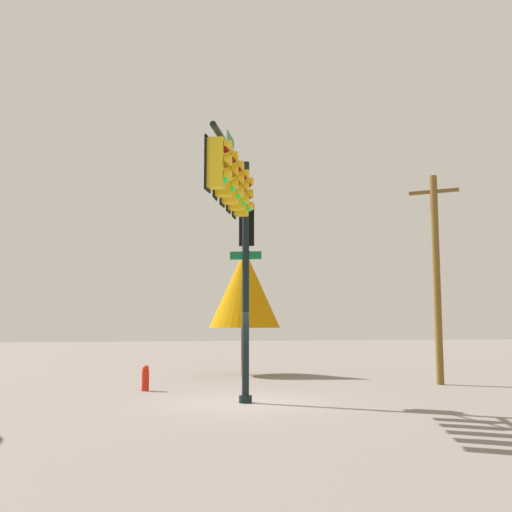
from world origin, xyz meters
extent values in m
plane|color=slate|center=(0.00, 0.00, 0.00)|extent=(120.00, 120.00, 0.00)
cylinder|color=black|center=(0.00, 0.00, 3.41)|extent=(0.20, 0.20, 6.82)
cylinder|color=black|center=(0.00, 0.00, 0.10)|extent=(0.36, 0.36, 0.20)
cylinder|color=black|center=(2.12, -0.78, 6.40)|extent=(4.29, 1.69, 0.14)
cylinder|color=black|center=(0.96, -0.35, 5.90)|extent=(1.97, 0.79, 1.07)
cube|color=yellow|center=(0.77, -0.28, 5.65)|extent=(0.42, 0.45, 1.10)
cube|color=black|center=(0.70, -0.47, 5.65)|extent=(0.43, 0.19, 1.22)
sphere|color=maroon|center=(0.84, -0.10, 5.99)|extent=(0.22, 0.22, 0.22)
cylinder|color=yellow|center=(0.86, -0.04, 6.04)|extent=(0.27, 0.21, 0.23)
sphere|color=#855607|center=(0.84, -0.10, 5.65)|extent=(0.22, 0.22, 0.22)
cylinder|color=yellow|center=(0.86, -0.04, 5.70)|extent=(0.27, 0.21, 0.23)
sphere|color=#20FF59|center=(0.84, -0.10, 5.31)|extent=(0.22, 0.22, 0.22)
cylinder|color=yellow|center=(0.86, -0.04, 5.36)|extent=(0.27, 0.21, 0.23)
cube|color=yellow|center=(1.54, -0.57, 5.65)|extent=(0.43, 0.45, 1.10)
cube|color=black|center=(1.47, -0.75, 5.65)|extent=(0.42, 0.20, 1.22)
sphere|color=maroon|center=(1.62, -0.38, 5.99)|extent=(0.22, 0.22, 0.22)
cylinder|color=yellow|center=(1.64, -0.33, 6.04)|extent=(0.27, 0.22, 0.23)
sphere|color=#855607|center=(1.62, -0.38, 5.65)|extent=(0.22, 0.22, 0.22)
cylinder|color=yellow|center=(1.64, -0.33, 5.70)|extent=(0.27, 0.22, 0.23)
sphere|color=#20FF59|center=(1.62, -0.38, 5.31)|extent=(0.22, 0.22, 0.22)
cylinder|color=yellow|center=(1.64, -0.33, 5.36)|extent=(0.27, 0.22, 0.23)
cube|color=yellow|center=(2.32, -0.85, 5.65)|extent=(0.43, 0.45, 1.10)
cube|color=black|center=(2.24, -1.04, 5.65)|extent=(0.42, 0.20, 1.22)
sphere|color=maroon|center=(2.39, -0.67, 5.99)|extent=(0.22, 0.22, 0.22)
cylinder|color=yellow|center=(2.41, -0.61, 6.04)|extent=(0.27, 0.21, 0.23)
sphere|color=#855607|center=(2.39, -0.67, 5.65)|extent=(0.22, 0.22, 0.22)
cylinder|color=yellow|center=(2.41, -0.61, 5.70)|extent=(0.27, 0.21, 0.23)
sphere|color=#20FF59|center=(2.39, -0.67, 5.31)|extent=(0.22, 0.22, 0.22)
cylinder|color=yellow|center=(2.41, -0.61, 5.36)|extent=(0.27, 0.21, 0.23)
cube|color=#E3B50F|center=(3.09, -1.14, 5.65)|extent=(0.42, 0.44, 1.10)
cube|color=black|center=(3.02, -1.33, 5.65)|extent=(0.43, 0.18, 1.22)
sphere|color=maroon|center=(3.15, -0.95, 5.99)|extent=(0.22, 0.22, 0.22)
cylinder|color=#E3B50F|center=(3.17, -0.89, 6.04)|extent=(0.26, 0.21, 0.23)
sphere|color=#855607|center=(3.15, -0.95, 5.65)|extent=(0.22, 0.22, 0.22)
cylinder|color=#E3B50F|center=(3.17, -0.89, 5.70)|extent=(0.26, 0.21, 0.23)
sphere|color=#20FF59|center=(3.15, -0.95, 5.31)|extent=(0.22, 0.22, 0.22)
cylinder|color=#E3B50F|center=(3.17, -0.89, 5.36)|extent=(0.26, 0.21, 0.23)
cube|color=gold|center=(3.86, -1.42, 5.65)|extent=(0.44, 0.46, 1.10)
cube|color=black|center=(3.78, -1.60, 5.65)|extent=(0.42, 0.21, 1.22)
sphere|color=maroon|center=(3.94, -1.24, 5.99)|extent=(0.22, 0.22, 0.22)
cylinder|color=gold|center=(3.96, -1.18, 6.04)|extent=(0.27, 0.22, 0.23)
sphere|color=#855607|center=(3.94, -1.24, 5.65)|extent=(0.22, 0.22, 0.22)
cylinder|color=gold|center=(3.96, -1.18, 5.70)|extent=(0.27, 0.22, 0.23)
sphere|color=#20FF59|center=(3.94, -1.24, 5.31)|extent=(0.22, 0.22, 0.22)
cylinder|color=gold|center=(3.96, -1.18, 5.36)|extent=(0.27, 0.22, 0.23)
cube|color=gold|center=(-0.33, 0.12, 5.00)|extent=(0.45, 0.42, 1.10)
cube|color=black|center=(-0.14, 0.05, 5.00)|extent=(0.19, 0.43, 1.22)
sphere|color=maroon|center=(-0.52, 0.19, 5.34)|extent=(0.22, 0.22, 0.22)
cylinder|color=gold|center=(-0.57, 0.21, 5.39)|extent=(0.21, 0.27, 0.23)
sphere|color=#855607|center=(-0.52, 0.19, 5.00)|extent=(0.22, 0.22, 0.22)
cylinder|color=gold|center=(-0.57, 0.21, 5.05)|extent=(0.21, 0.27, 0.23)
sphere|color=#20FF59|center=(-0.52, 0.19, 4.66)|extent=(0.22, 0.22, 0.22)
cylinder|color=gold|center=(-0.57, 0.21, 4.71)|extent=(0.21, 0.27, 0.23)
cube|color=white|center=(2.33, -0.86, 6.70)|extent=(0.89, 0.34, 0.26)
cube|color=#206F28|center=(2.33, -0.86, 6.70)|extent=(0.85, 0.34, 0.22)
cube|color=white|center=(0.00, 0.00, 4.10)|extent=(0.34, 0.89, 0.26)
cube|color=#0E6632|center=(0.00, 0.00, 4.10)|extent=(0.34, 0.85, 0.22)
cylinder|color=brown|center=(-3.36, 7.83, 3.84)|extent=(0.27, 0.27, 7.69)
cube|color=brown|center=(-3.36, 7.83, 7.09)|extent=(1.13, 1.54, 0.12)
cylinder|color=red|center=(-3.56, -2.63, 0.33)|extent=(0.24, 0.24, 0.65)
sphere|color=red|center=(-3.56, -2.63, 0.72)|extent=(0.22, 0.22, 0.22)
cylinder|color=red|center=(-3.41, -2.63, 0.36)|extent=(0.12, 0.10, 0.10)
cylinder|color=brown|center=(-8.89, 1.72, 1.01)|extent=(0.28, 0.28, 2.01)
cone|color=#B37605|center=(-8.89, 1.72, 3.72)|extent=(3.08, 3.08, 3.42)
camera|label=1|loc=(16.26, -3.22, 2.16)|focal=41.22mm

